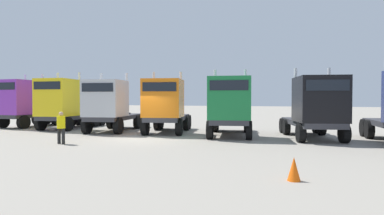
{
  "coord_description": "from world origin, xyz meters",
  "views": [
    {
      "loc": [
        9.48,
        -14.86,
        2.23
      ],
      "look_at": [
        1.43,
        4.11,
        1.74
      ],
      "focal_mm": 28.39,
      "sensor_mm": 36.0,
      "label": 1
    }
  ],
  "objects": [
    {
      "name": "ground",
      "position": [
        0.0,
        0.0,
        0.0
      ],
      "size": [
        200.0,
        200.0,
        0.0
      ],
      "primitive_type": "plane",
      "color": "gray"
    },
    {
      "name": "semi_truck_purple",
      "position": [
        -12.98,
        2.72,
        2.03
      ],
      "size": [
        2.92,
        5.95,
        4.44
      ],
      "rotation": [
        0.0,
        0.0,
        -1.5
      ],
      "color": "#333338",
      "rests_on": "ground"
    },
    {
      "name": "semi_truck_yellow",
      "position": [
        -8.58,
        2.56,
        1.96
      ],
      "size": [
        3.68,
        6.55,
        4.4
      ],
      "rotation": [
        0.0,
        0.0,
        -1.37
      ],
      "color": "#333338",
      "rests_on": "ground"
    },
    {
      "name": "semi_truck_silver",
      "position": [
        -4.08,
        2.39,
        1.88
      ],
      "size": [
        3.99,
        6.64,
        4.18
      ],
      "rotation": [
        0.0,
        0.0,
        -1.32
      ],
      "color": "#333338",
      "rests_on": "ground"
    },
    {
      "name": "semi_truck_orange",
      "position": [
        -0.05,
        3.05,
        1.87
      ],
      "size": [
        4.0,
        6.15,
        4.18
      ],
      "rotation": [
        0.0,
        0.0,
        -1.29
      ],
      "color": "#333338",
      "rests_on": "ground"
    },
    {
      "name": "semi_truck_green",
      "position": [
        4.4,
        3.01,
        1.88
      ],
      "size": [
        4.01,
        6.78,
        4.17
      ],
      "rotation": [
        0.0,
        0.0,
        -1.32
      ],
      "color": "#333338",
      "rests_on": "ground"
    },
    {
      "name": "semi_truck_black",
      "position": [
        9.25,
        3.47,
        1.84
      ],
      "size": [
        4.14,
        6.4,
        4.11
      ],
      "rotation": [
        0.0,
        0.0,
        -1.27
      ],
      "color": "#333338",
      "rests_on": "ground"
    },
    {
      "name": "visitor_in_hivis",
      "position": [
        -2.67,
        -3.29,
        0.95
      ],
      "size": [
        0.44,
        0.41,
        1.65
      ],
      "rotation": [
        0.0,
        0.0,
        1.6
      ],
      "color": "black",
      "rests_on": "ground"
    },
    {
      "name": "traffic_cone_near",
      "position": [
        8.82,
        -6.08,
        0.33
      ],
      "size": [
        0.36,
        0.36,
        0.66
      ],
      "primitive_type": "cone",
      "color": "#F2590C",
      "rests_on": "ground"
    }
  ]
}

